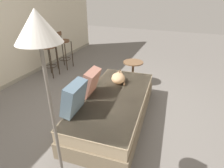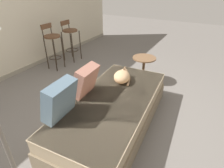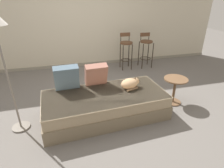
{
  "view_description": "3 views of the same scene",
  "coord_description": "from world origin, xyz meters",
  "px_view_note": "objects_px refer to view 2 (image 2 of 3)",
  "views": [
    {
      "loc": [
        -2.38,
        -1.3,
        1.92
      ],
      "look_at": [
        0.15,
        -0.3,
        0.55
      ],
      "focal_mm": 30.0,
      "sensor_mm": 36.0,
      "label": 1
    },
    {
      "loc": [
        -1.8,
        -1.38,
        1.81
      ],
      "look_at": [
        0.15,
        -0.3,
        0.55
      ],
      "focal_mm": 30.0,
      "sensor_mm": 36.0,
      "label": 2
    },
    {
      "loc": [
        -0.57,
        -3.09,
        1.98
      ],
      "look_at": [
        0.15,
        -0.3,
        0.55
      ],
      "focal_mm": 30.0,
      "sensor_mm": 36.0,
      "label": 3
    }
  ],
  "objects_px": {
    "throw_pillow_middle": "(85,81)",
    "bar_stool_near_window": "(53,42)",
    "bar_stool_by_doorway": "(70,37)",
    "side_table": "(144,66)",
    "cat": "(122,76)",
    "throw_pillow_corner": "(60,100)",
    "couch": "(113,111)"
  },
  "relations": [
    {
      "from": "throw_pillow_middle",
      "to": "bar_stool_near_window",
      "type": "relative_size",
      "value": 0.42
    },
    {
      "from": "bar_stool_near_window",
      "to": "bar_stool_by_doorway",
      "type": "distance_m",
      "value": 0.59
    },
    {
      "from": "bar_stool_near_window",
      "to": "side_table",
      "type": "height_order",
      "value": "bar_stool_near_window"
    },
    {
      "from": "cat",
      "to": "bar_stool_near_window",
      "type": "distance_m",
      "value": 2.06
    },
    {
      "from": "throw_pillow_corner",
      "to": "cat",
      "type": "relative_size",
      "value": 1.16
    },
    {
      "from": "throw_pillow_corner",
      "to": "cat",
      "type": "height_order",
      "value": "throw_pillow_corner"
    },
    {
      "from": "throw_pillow_corner",
      "to": "throw_pillow_middle",
      "type": "height_order",
      "value": "throw_pillow_corner"
    },
    {
      "from": "couch",
      "to": "bar_stool_near_window",
      "type": "distance_m",
      "value": 2.37
    },
    {
      "from": "throw_pillow_middle",
      "to": "side_table",
      "type": "bearing_deg",
      "value": -11.17
    },
    {
      "from": "throw_pillow_corner",
      "to": "bar_stool_by_doorway",
      "type": "relative_size",
      "value": 0.46
    },
    {
      "from": "bar_stool_by_doorway",
      "to": "side_table",
      "type": "distance_m",
      "value": 2.02
    },
    {
      "from": "throw_pillow_corner",
      "to": "cat",
      "type": "distance_m",
      "value": 1.11
    },
    {
      "from": "throw_pillow_corner",
      "to": "throw_pillow_middle",
      "type": "distance_m",
      "value": 0.52
    },
    {
      "from": "cat",
      "to": "throw_pillow_corner",
      "type": "bearing_deg",
      "value": 167.71
    },
    {
      "from": "bar_stool_by_doorway",
      "to": "bar_stool_near_window",
      "type": "bearing_deg",
      "value": 179.9
    },
    {
      "from": "throw_pillow_middle",
      "to": "side_table",
      "type": "xyz_separation_m",
      "value": [
        1.46,
        -0.29,
        -0.3
      ]
    },
    {
      "from": "couch",
      "to": "bar_stool_by_doorway",
      "type": "relative_size",
      "value": 2.24
    },
    {
      "from": "couch",
      "to": "side_table",
      "type": "height_order",
      "value": "side_table"
    },
    {
      "from": "cat",
      "to": "bar_stool_near_window",
      "type": "height_order",
      "value": "bar_stool_near_window"
    },
    {
      "from": "couch",
      "to": "bar_stool_near_window",
      "type": "xyz_separation_m",
      "value": [
        1.06,
        2.08,
        0.39
      ]
    },
    {
      "from": "cat",
      "to": "side_table",
      "type": "relative_size",
      "value": 0.73
    },
    {
      "from": "bar_stool_near_window",
      "to": "bar_stool_by_doorway",
      "type": "bearing_deg",
      "value": -0.1
    },
    {
      "from": "throw_pillow_middle",
      "to": "bar_stool_by_doorway",
      "type": "xyz_separation_m",
      "value": [
        1.72,
        1.7,
        -0.05
      ]
    },
    {
      "from": "couch",
      "to": "bar_stool_near_window",
      "type": "relative_size",
      "value": 2.17
    },
    {
      "from": "couch",
      "to": "throw_pillow_middle",
      "type": "distance_m",
      "value": 0.57
    },
    {
      "from": "throw_pillow_middle",
      "to": "bar_stool_near_window",
      "type": "xyz_separation_m",
      "value": [
        1.14,
        1.7,
        -0.03
      ]
    },
    {
      "from": "cat",
      "to": "bar_stool_by_doorway",
      "type": "bearing_deg",
      "value": 59.45
    },
    {
      "from": "throw_pillow_corner",
      "to": "cat",
      "type": "bearing_deg",
      "value": -12.29
    },
    {
      "from": "side_table",
      "to": "throw_pillow_corner",
      "type": "bearing_deg",
      "value": 172.63
    },
    {
      "from": "throw_pillow_corner",
      "to": "bar_stool_by_doorway",
      "type": "distance_m",
      "value": 2.84
    },
    {
      "from": "throw_pillow_corner",
      "to": "bar_stool_by_doorway",
      "type": "bearing_deg",
      "value": 37.73
    },
    {
      "from": "couch",
      "to": "throw_pillow_corner",
      "type": "distance_m",
      "value": 0.81
    }
  ]
}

